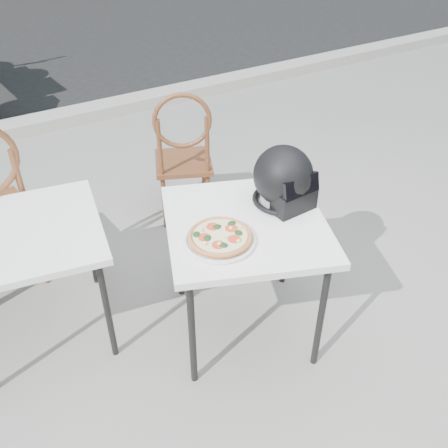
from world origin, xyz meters
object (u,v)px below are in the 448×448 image
plate (220,240)px  cafe_chair_main (183,151)px  helmet (284,179)px  cafe_table_side (26,241)px  cafe_table_main (246,232)px  pizza (220,236)px

plate → cafe_chair_main: (0.38, 1.13, -0.18)m
helmet → cafe_table_side: 1.28m
cafe_table_main → cafe_table_side: cafe_table_main is taller
plate → cafe_chair_main: bearing=71.5°
cafe_table_main → cafe_table_side: bearing=150.9°
cafe_table_main → plate: 0.21m
pizza → cafe_chair_main: 1.21m
cafe_table_main → cafe_chair_main: (0.19, 1.06, -0.10)m
cafe_chair_main → helmet: bearing=115.9°
cafe_chair_main → cafe_table_side: size_ratio=1.19×
plate → helmet: (0.43, 0.12, 0.12)m
pizza → helmet: bearing=15.3°
pizza → plate: bearing=-103.1°
plate → cafe_table_main: bearing=21.0°
cafe_table_side → helmet: bearing=-21.8°
cafe_chair_main → plate: bearing=94.6°
helmet → cafe_chair_main: helmet is taller
pizza → helmet: (0.43, 0.12, 0.10)m
helmet → cafe_chair_main: bearing=89.1°
pizza → cafe_table_side: size_ratio=0.37×
cafe_table_main → plate: bearing=-159.0°
cafe_table_main → pizza: size_ratio=3.16×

